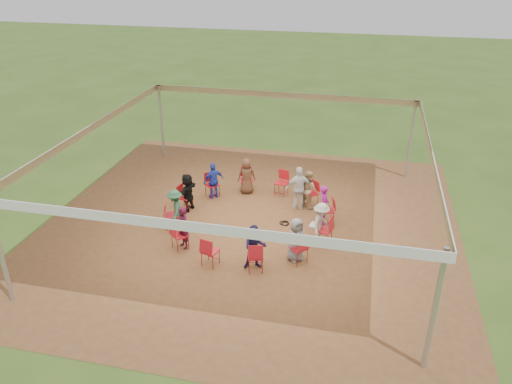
% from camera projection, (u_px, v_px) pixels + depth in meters
% --- Properties ---
extents(ground, '(80.00, 80.00, 0.00)m').
position_uv_depth(ground, '(250.00, 225.00, 16.02)').
color(ground, '#36531A').
rests_on(ground, ground).
extents(dirt_patch, '(13.00, 13.00, 0.00)m').
position_uv_depth(dirt_patch, '(250.00, 225.00, 16.01)').
color(dirt_patch, brown).
rests_on(dirt_patch, ground).
extents(tent, '(10.33, 10.33, 3.00)m').
position_uv_depth(tent, '(250.00, 157.00, 14.96)').
color(tent, '#B2B2B7').
rests_on(tent, ground).
extents(chair_0, '(0.53, 0.51, 0.90)m').
position_uv_depth(chair_0, '(324.00, 231.00, 14.84)').
color(chair_0, red).
rests_on(chair_0, ground).
extents(chair_1, '(0.54, 0.53, 0.90)m').
position_uv_depth(chair_1, '(327.00, 210.00, 15.96)').
color(chair_1, red).
rests_on(chair_1, ground).
extents(chair_2, '(0.61, 0.61, 0.90)m').
position_uv_depth(chair_2, '(311.00, 194.00, 17.04)').
color(chair_2, red).
rests_on(chair_2, ground).
extents(chair_3, '(0.51, 0.53, 0.90)m').
position_uv_depth(chair_3, '(282.00, 183.00, 17.80)').
color(chair_3, red).
rests_on(chair_3, ground).
extents(chair_4, '(0.53, 0.54, 0.90)m').
position_uv_depth(chair_4, '(247.00, 180.00, 18.02)').
color(chair_4, red).
rests_on(chair_4, ground).
extents(chair_5, '(0.61, 0.61, 0.90)m').
position_uv_depth(chair_5, '(212.00, 185.00, 17.66)').
color(chair_5, red).
rests_on(chair_5, ground).
extents(chair_6, '(0.53, 0.51, 0.90)m').
position_uv_depth(chair_6, '(185.00, 197.00, 16.79)').
color(chair_6, red).
rests_on(chair_6, ground).
extents(chair_7, '(0.54, 0.53, 0.90)m').
position_uv_depth(chair_7, '(172.00, 215.00, 15.67)').
color(chair_7, red).
rests_on(chair_7, ground).
extents(chair_8, '(0.61, 0.61, 0.90)m').
position_uv_depth(chair_8, '(180.00, 235.00, 14.59)').
color(chair_8, red).
rests_on(chair_8, ground).
extents(chair_9, '(0.51, 0.53, 0.90)m').
position_uv_depth(chair_9, '(210.00, 251.00, 13.83)').
color(chair_9, red).
rests_on(chair_9, ground).
extents(chair_10, '(0.53, 0.54, 0.90)m').
position_uv_depth(chair_10, '(255.00, 256.00, 13.61)').
color(chair_10, red).
rests_on(chair_10, ground).
extents(chair_11, '(0.61, 0.61, 0.90)m').
position_uv_depth(chair_11, '(298.00, 248.00, 13.98)').
color(chair_11, red).
rests_on(chair_11, ground).
extents(person_seated_0, '(0.61, 0.92, 1.32)m').
position_uv_depth(person_seated_0, '(321.00, 223.00, 14.79)').
color(person_seated_0, '#AFAC9A').
rests_on(person_seated_0, ground).
extents(person_seated_1, '(0.44, 0.55, 1.32)m').
position_uv_depth(person_seated_1, '(324.00, 205.00, 15.86)').
color(person_seated_1, '#9A1185').
rests_on(person_seated_1, ground).
extents(person_seated_2, '(0.72, 0.71, 1.32)m').
position_uv_depth(person_seated_2, '(308.00, 189.00, 16.89)').
color(person_seated_2, tan).
rests_on(person_seated_2, ground).
extents(person_seated_3, '(0.72, 0.53, 1.32)m').
position_uv_depth(person_seated_3, '(247.00, 176.00, 17.82)').
color(person_seated_3, '#523320').
rests_on(person_seated_3, ground).
extents(person_seated_4, '(0.82, 0.83, 1.32)m').
position_uv_depth(person_seated_4, '(214.00, 181.00, 17.47)').
color(person_seated_4, '#2336AE').
rests_on(person_seated_4, ground).
extents(person_seated_5, '(0.73, 1.29, 1.32)m').
position_uv_depth(person_seated_5, '(188.00, 192.00, 16.65)').
color(person_seated_5, black).
rests_on(person_seated_5, ground).
extents(person_seated_6, '(0.65, 0.94, 1.32)m').
position_uv_depth(person_seated_6, '(175.00, 209.00, 15.58)').
color(person_seated_6, '#285338').
rests_on(person_seated_6, ground).
extents(person_seated_7, '(0.57, 0.56, 1.32)m').
position_uv_depth(person_seated_7, '(183.00, 228.00, 14.55)').
color(person_seated_7, '#3D0B20').
rests_on(person_seated_7, ground).
extents(person_seated_8, '(0.72, 0.54, 1.32)m').
position_uv_depth(person_seated_8, '(255.00, 247.00, 13.62)').
color(person_seated_8, '#201A46').
rests_on(person_seated_8, ground).
extents(person_seated_9, '(0.70, 0.72, 1.32)m').
position_uv_depth(person_seated_9, '(296.00, 240.00, 13.97)').
color(person_seated_9, slate).
rests_on(person_seated_9, ground).
extents(standing_person, '(1.00, 0.72, 1.53)m').
position_uv_depth(standing_person, '(299.00, 188.00, 16.67)').
color(standing_person, silver).
rests_on(standing_person, ground).
extents(cable_coil, '(0.38, 0.38, 0.03)m').
position_uv_depth(cable_coil, '(285.00, 223.00, 16.08)').
color(cable_coil, black).
rests_on(cable_coil, ground).
extents(laptop, '(0.32, 0.37, 0.22)m').
position_uv_depth(laptop, '(316.00, 223.00, 14.87)').
color(laptop, '#B7B7BC').
rests_on(laptop, ground).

